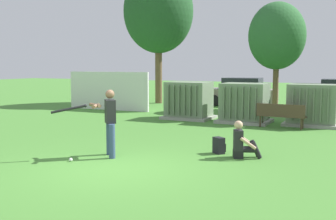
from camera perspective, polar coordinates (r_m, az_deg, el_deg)
The scene contains 13 objects.
ground_plane at distance 9.77m, azimuth -7.31°, elevation -7.95°, with size 96.00×96.00×0.00m, color #478433.
fence_panel at distance 22.25m, azimuth -8.15°, elevation 2.60°, with size 4.80×0.12×2.00m, color white.
transformer_west at distance 18.42m, azimuth 2.85°, elevation 1.25°, with size 2.10×1.70×1.62m.
transformer_mid_west at distance 17.46m, azimuth 10.39°, elevation 0.88°, with size 2.10×1.70×1.62m.
transformer_mid_east at distance 17.32m, azimuth 19.09°, elevation 0.60°, with size 2.10×1.70×1.62m.
park_bench at distance 16.22m, azimuth 15.12°, elevation -0.53°, with size 1.82×0.52×0.92m.
batter at distance 10.90m, azimuth -8.16°, elevation -1.27°, with size 1.37×1.27×1.74m.
sports_ball at distance 10.66m, azimuth -13.10°, elevation -6.62°, with size 0.09×0.09×0.09m, color white.
seated_spectator at distance 10.90m, azimuth 10.06°, elevation -4.48°, with size 0.79×0.66×0.96m.
backpack at distance 11.36m, azimuth 6.97°, elevation -4.83°, with size 0.38×0.37×0.44m.
tree_left at distance 26.05m, azimuth -1.31°, elevation 13.21°, with size 4.24×4.24×8.09m.
tree_center_left at distance 22.66m, azimuth 14.61°, elevation 9.71°, with size 2.93×2.93×5.59m.
parked_car_leftmost at distance 24.70m, azimuth 9.84°, elevation 2.35°, with size 4.27×2.07×1.62m.
Camera 1 is at (5.19, -7.92, 2.38)m, focal length 44.76 mm.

